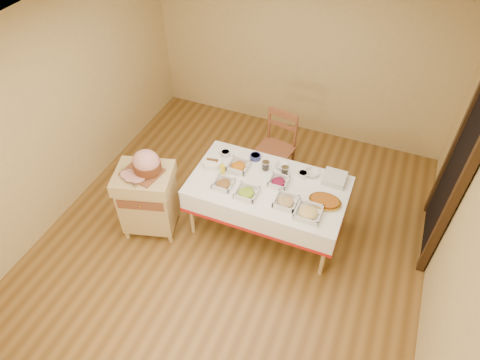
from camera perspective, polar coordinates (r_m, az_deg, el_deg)
name	(u,v)px	position (r m, az deg, el deg)	size (l,w,h in m)	color
room_shell	(234,159)	(4.46, -0.80, 2.87)	(5.00, 5.00, 5.00)	brown
doorway	(456,172)	(5.14, 26.85, 0.95)	(0.09, 1.10, 2.20)	black
dining_table	(268,194)	(5.07, 3.73, -1.90)	(1.82, 1.02, 0.76)	tan
butcher_cart	(148,197)	(5.24, -12.21, -2.28)	(0.78, 0.70, 0.93)	tan
dining_chair	(276,148)	(5.82, 4.81, 4.33)	(0.53, 0.51, 1.03)	brown
ham_on_board	(146,164)	(4.89, -12.45, 2.10)	(0.44, 0.42, 0.29)	brown
serving_dish_a	(224,184)	(4.92, -2.21, -0.51)	(0.22, 0.22, 0.10)	silver
serving_dish_b	(247,193)	(4.81, 0.89, -1.70)	(0.24, 0.24, 0.10)	silver
serving_dish_c	(286,202)	(4.74, 6.11, -2.90)	(0.25, 0.25, 0.10)	silver
serving_dish_d	(308,212)	(4.66, 9.10, -4.29)	(0.28, 0.28, 0.10)	silver
serving_dish_e	(238,166)	(5.12, -0.20, 1.84)	(0.25, 0.24, 0.11)	silver
serving_dish_f	(279,182)	(4.95, 5.16, -0.24)	(0.23, 0.21, 0.10)	silver
small_bowl_left	(225,153)	(5.32, -1.95, 3.61)	(0.12, 0.12, 0.06)	silver
small_bowl_mid	(255,157)	(5.27, 2.07, 3.15)	(0.13, 0.13, 0.06)	navy
small_bowl_right	(303,174)	(5.08, 8.39, 0.76)	(0.12, 0.12, 0.06)	silver
bowl_white_imported	(282,166)	(5.18, 5.58, 1.88)	(0.15, 0.15, 0.04)	silver
bowl_small_imported	(312,173)	(5.12, 9.60, 0.93)	(0.17, 0.17, 0.05)	silver
preserve_jar_left	(266,166)	(5.11, 3.43, 1.88)	(0.09, 0.09, 0.11)	silver
preserve_jar_right	(285,171)	(5.07, 5.98, 1.20)	(0.09, 0.09, 0.11)	silver
mustard_bottle	(223,169)	(5.03, -2.31, 1.45)	(0.06, 0.06, 0.17)	yellow
bread_basket	(213,163)	(5.16, -3.68, 2.27)	(0.23, 0.23, 0.10)	white
plate_stack	(334,178)	(5.09, 12.48, 0.23)	(0.26, 0.26, 0.08)	silver
brass_platter	(325,201)	(4.82, 11.26, -2.82)	(0.37, 0.26, 0.05)	#B48C33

